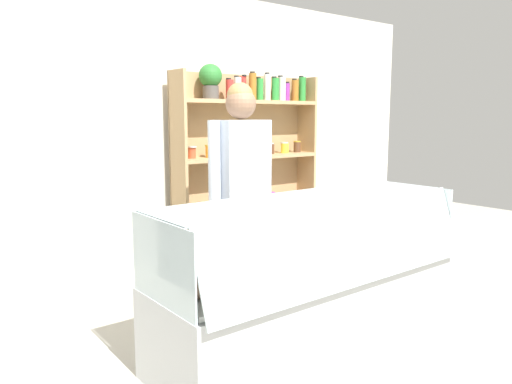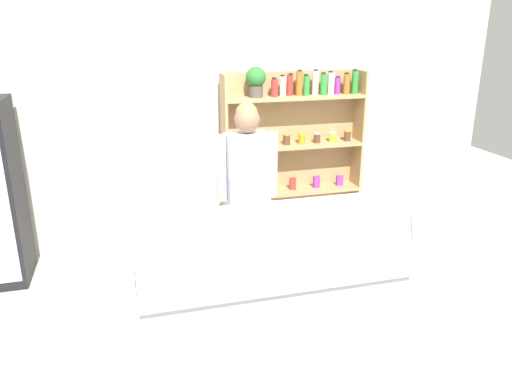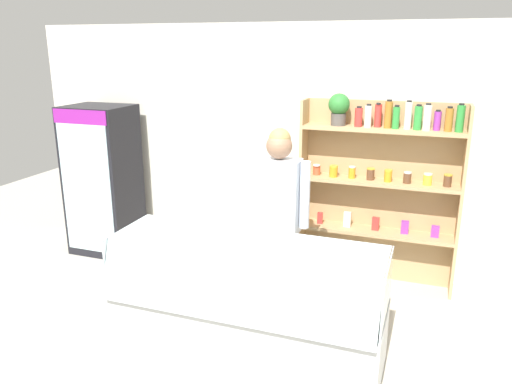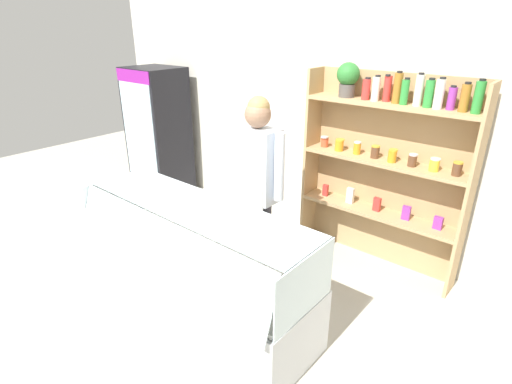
# 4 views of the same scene
# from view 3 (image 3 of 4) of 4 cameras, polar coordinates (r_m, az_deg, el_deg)

# --- Properties ---
(ground_plane) EXTENTS (12.00, 12.00, 0.00)m
(ground_plane) POSITION_cam_3_polar(r_m,az_deg,el_deg) (4.37, -1.44, -17.92)
(ground_plane) COLOR #B7B2A3
(back_wall) EXTENTS (6.80, 0.10, 2.70)m
(back_wall) POSITION_cam_3_polar(r_m,az_deg,el_deg) (5.61, 5.86, 4.94)
(back_wall) COLOR beige
(back_wall) RESTS_ON ground
(drinks_fridge) EXTENTS (0.74, 0.64, 1.79)m
(drinks_fridge) POSITION_cam_3_polar(r_m,az_deg,el_deg) (6.30, -17.08, 1.31)
(drinks_fridge) COLOR black
(drinks_fridge) RESTS_ON ground
(shelving_unit) EXTENTS (1.62, 0.29, 2.00)m
(shelving_unit) POSITION_cam_3_polar(r_m,az_deg,el_deg) (5.28, 13.76, 1.45)
(shelving_unit) COLOR tan
(shelving_unit) RESTS_ON ground
(deli_display_case) EXTENTS (2.17, 0.77, 1.01)m
(deli_display_case) POSITION_cam_3_polar(r_m,az_deg,el_deg) (4.16, -1.19, -14.70)
(deli_display_case) COLOR silver
(deli_display_case) RESTS_ON ground
(shop_clerk) EXTENTS (0.58, 0.25, 1.77)m
(shop_clerk) POSITION_cam_3_polar(r_m,az_deg,el_deg) (4.52, 2.56, -1.69)
(shop_clerk) COLOR #2D2D38
(shop_clerk) RESTS_ON ground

